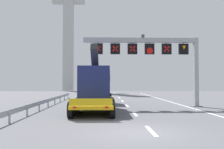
% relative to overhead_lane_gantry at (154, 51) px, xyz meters
% --- Properties ---
extents(ground, '(112.00, 112.00, 0.00)m').
position_rel_overhead_lane_gantry_xyz_m(ground, '(-3.14, -12.23, -5.36)').
color(ground, '#5B5B60').
extents(lane_markings, '(0.20, 53.73, 0.01)m').
position_rel_overhead_lane_gantry_xyz_m(lane_markings, '(-2.58, 7.34, -5.35)').
color(lane_markings, silver).
rests_on(lane_markings, ground).
extents(edge_line_right, '(0.20, 63.00, 0.01)m').
position_rel_overhead_lane_gantry_xyz_m(edge_line_right, '(3.06, -0.23, -5.36)').
color(edge_line_right, silver).
rests_on(edge_line_right, ground).
extents(overhead_lane_gantry, '(11.31, 0.90, 6.92)m').
position_rel_overhead_lane_gantry_xyz_m(overhead_lane_gantry, '(0.00, 0.00, 0.00)').
color(overhead_lane_gantry, '#9EA0A5').
rests_on(overhead_lane_gantry, ground).
extents(heavy_haul_truck_yellow, '(3.11, 14.08, 5.30)m').
position_rel_overhead_lane_gantry_xyz_m(heavy_haul_truck_yellow, '(-5.55, -0.26, -3.37)').
color(heavy_haul_truck_yellow, yellow).
rests_on(heavy_haul_truck_yellow, ground).
extents(guardrail_left, '(0.13, 28.49, 0.76)m').
position_rel_overhead_lane_gantry_xyz_m(guardrail_left, '(-10.20, 0.02, -4.80)').
color(guardrail_left, '#999EA3').
rests_on(guardrail_left, ground).
extents(bridge_pylon_distant, '(9.00, 2.00, 40.55)m').
position_rel_overhead_lane_gantry_xyz_m(bridge_pylon_distant, '(-14.97, 45.38, 15.31)').
color(bridge_pylon_distant, '#B7B7B2').
rests_on(bridge_pylon_distant, ground).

